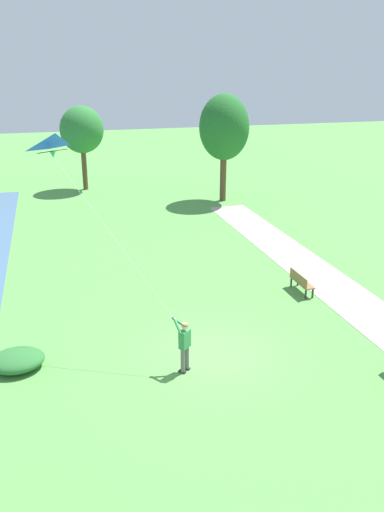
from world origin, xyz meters
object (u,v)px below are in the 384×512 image
at_px(park_bench_far_walkway, 301,281).
at_px(tree_horizon_far, 82,130).
at_px(tree_behind_path, 224,128).
at_px(person_kite_flyer, 184,342).
at_px(lakeside_shrub, 17,360).
at_px(flying_kite, 57,147).

bearing_deg(park_bench_far_walkway, tree_horizon_far, 108.88).
xyz_separation_m(park_bench_far_walkway, tree_behind_path, (1.62, 15.62, 4.47)).
relative_size(person_kite_flyer, lakeside_shrub, 1.05).
distance_m(park_bench_far_walkway, tree_behind_path, 16.33).
distance_m(tree_behind_path, tree_horizon_far, 10.76).
height_order(person_kite_flyer, tree_horizon_far, tree_horizon_far).
xyz_separation_m(park_bench_far_walkway, lakeside_shrub, (-11.41, -3.06, -0.23)).
bearing_deg(tree_horizon_far, tree_behind_path, -33.28).
distance_m(person_kite_flyer, flying_kite, 7.46).
bearing_deg(park_bench_far_walkway, tree_behind_path, 84.07).
distance_m(flying_kite, park_bench_far_walkway, 11.42).
relative_size(flying_kite, lakeside_shrub, 3.05).
xyz_separation_m(flying_kite, park_bench_far_walkway, (9.56, 1.02, -6.16)).
bearing_deg(flying_kite, person_kite_flyer, -47.45).
bearing_deg(tree_behind_path, park_bench_far_walkway, -95.93).
xyz_separation_m(park_bench_far_walkway, tree_horizon_far, (-7.36, 21.51, 3.90)).
height_order(person_kite_flyer, tree_behind_path, tree_behind_path).
height_order(flying_kite, lakeside_shrub, flying_kite).
xyz_separation_m(flying_kite, tree_horizon_far, (2.20, 22.53, -2.27)).
distance_m(park_bench_far_walkway, lakeside_shrub, 11.82).
bearing_deg(tree_horizon_far, park_bench_far_walkway, -71.12).
relative_size(flying_kite, park_bench_far_walkway, 3.53).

